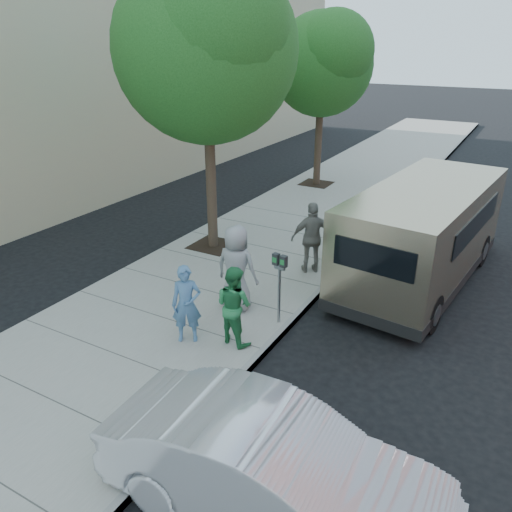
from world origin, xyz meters
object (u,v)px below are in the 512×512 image
object	(u,v)px
person_officer	(187,304)
person_striped_polo	(312,238)
sedan	(272,470)
person_green_shirt	(234,305)
person_gray_shirt	(236,268)
tree_far	(324,60)
parking_meter	(280,274)
van	(424,232)
tree_near	(207,42)

from	to	relation	value
person_officer	person_striped_polo	world-z (taller)	person_striped_polo
sedan	person_green_shirt	bearing A→B (deg)	36.09
sedan	person_gray_shirt	bearing A→B (deg)	33.63
tree_far	parking_meter	size ratio (longest dim) A/B	4.19
parking_meter	person_green_shirt	xyz separation A→B (m)	(-0.44, -1.06, -0.32)
tree_far	van	distance (m)	9.41
parking_meter	person_officer	xyz separation A→B (m)	(-1.27, -1.46, -0.33)
person_striped_polo	van	bearing A→B (deg)	169.94
person_officer	person_gray_shirt	bearing A→B (deg)	51.37
person_gray_shirt	tree_near	bearing A→B (deg)	-52.88
tree_far	person_striped_polo	xyz separation A→B (m)	(3.10, -7.82, -3.81)
sedan	person_striped_polo	xyz separation A→B (m)	(-2.35, 6.69, 0.33)
person_officer	person_striped_polo	bearing A→B (deg)	45.98
tree_far	person_green_shirt	world-z (taller)	tree_far
parking_meter	person_green_shirt	bearing A→B (deg)	-103.40
parking_meter	person_green_shirt	distance (m)	1.19
person_striped_polo	tree_far	bearing A→B (deg)	-103.06
person_green_shirt	parking_meter	bearing A→B (deg)	-100.96
tree_near	parking_meter	xyz separation A→B (m)	(3.50, -2.85, -4.27)
parking_meter	person_striped_polo	world-z (taller)	person_striped_polo
parking_meter	person_officer	bearing A→B (deg)	-121.71
tree_near	person_striped_polo	size ratio (longest dim) A/B	4.10
van	person_green_shirt	bearing A→B (deg)	-110.89
parking_meter	sedan	size ratio (longest dim) A/B	0.34
sedan	person_officer	world-z (taller)	person_officer
tree_far	sedan	bearing A→B (deg)	-69.39
tree_near	person_officer	bearing A→B (deg)	-62.60
tree_near	parking_meter	distance (m)	6.22
van	sedan	xyz separation A→B (m)	(-0.11, -7.82, -0.56)
person_green_shirt	person_striped_polo	size ratio (longest dim) A/B	0.87
sedan	person_green_shirt	size ratio (longest dim) A/B	2.80
tree_far	sedan	distance (m)	16.04
person_officer	person_green_shirt	distance (m)	0.92
person_officer	person_green_shirt	bearing A→B (deg)	-6.08
tree_far	person_striped_polo	size ratio (longest dim) A/B	3.53
tree_near	person_green_shirt	bearing A→B (deg)	-51.92
tree_far	sedan	world-z (taller)	tree_far
tree_far	person_gray_shirt	xyz separation A→B (m)	(2.42, -10.35, -3.77)
tree_far	person_green_shirt	xyz separation A→B (m)	(3.06, -11.51, -3.93)
person_gray_shirt	person_striped_polo	xyz separation A→B (m)	(0.69, 2.53, -0.05)
van	person_officer	world-z (taller)	van
parking_meter	person_green_shirt	size ratio (longest dim) A/B	0.96
van	person_gray_shirt	bearing A→B (deg)	-124.18
van	sedan	distance (m)	7.84
tree_far	tree_near	bearing A→B (deg)	-90.00
tree_near	sedan	distance (m)	10.02
tree_near	person_officer	distance (m)	6.69
tree_near	person_gray_shirt	xyz separation A→B (m)	(2.42, -2.75, -4.43)
van	tree_far	bearing A→B (deg)	136.34
tree_near	van	distance (m)	7.06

